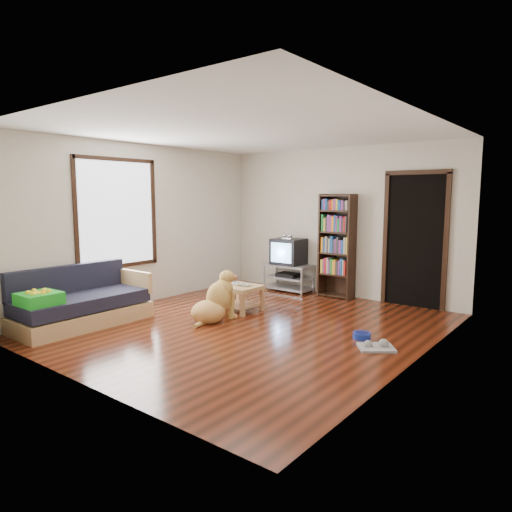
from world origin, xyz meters
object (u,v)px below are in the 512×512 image
Objects in this scene: bookshelf at (337,240)px; sofa at (82,306)px; green_cushion at (39,299)px; crt_tv at (289,251)px; coffee_table at (241,293)px; grey_rag at (376,348)px; laptop at (239,285)px; tv_stand at (288,276)px; dog at (216,302)px; dog_bowl at (362,336)px.

bookshelf is 1.00× the size of sofa.
crt_tv reaches higher than green_cushion.
crt_tv is 1.82m from coffee_table.
grey_rag is 2.42m from coffee_table.
coffee_table is (1.13, 2.56, -0.22)m from green_cushion.
crt_tv reaches higher than sofa.
crt_tv reaches higher than grey_rag.
crt_tv reaches higher than coffee_table.
tv_stand is (-0.28, 1.75, -0.14)m from laptop.
grey_rag is at bearing -8.75° from coffee_table.
laptop is at bearing 56.30° from sofa.
sofa reaches higher than laptop.
green_cushion is at bearing -147.97° from grey_rag.
grey_rag is at bearing 23.08° from sofa.
dog is at bearing -104.18° from bookshelf.
dog_bowl is at bearing -38.25° from crt_tv.
dog is at bearing -166.03° from dog_bowl.
tv_stand is 0.50× the size of bookshelf.
green_cushion is 4.37m from tv_stand.
dog_bowl is (2.07, -0.09, -0.37)m from laptop.
sofa reaches higher than green_cushion.
crt_tv reaches higher than tv_stand.
sofa is 2.00× the size of dog.
tv_stand is at bearing -174.37° from bookshelf.
bookshelf is (0.95, 0.07, 0.26)m from crt_tv.
dog is at bearing -84.89° from coffee_table.
green_cushion is 4.75m from bookshelf.
bookshelf is (0.67, 1.84, 0.59)m from laptop.
green_cushion is 4.16m from grey_rag.
green_cushion is 4.06m from dog_bowl.
sofa is 2.29m from coffee_table.
dog reaches higher than grey_rag.
grey_rag is at bearing -13.84° from laptop.
sofa is (-3.33, -1.80, 0.22)m from dog_bowl.
coffee_table is 0.61× the size of dog.
coffee_table is at bearing 171.25° from grey_rag.
green_cushion reaches higher than grey_rag.
dog is (1.31, 1.29, 0.01)m from sofa.
crt_tv is at bearing 99.16° from coffee_table.
grey_rag is (0.30, -0.25, -0.03)m from dog_bowl.
dog is (-2.02, -0.50, 0.23)m from dog_bowl.
bookshelf is (0.95, 0.09, 0.73)m from tv_stand.
tv_stand is (-2.35, 1.83, 0.23)m from dog_bowl.
tv_stand is at bearing 98.18° from dog.
laptop is 0.88× the size of grey_rag.
crt_tv is 0.99m from bookshelf.
dog is (0.34, -2.36, -0.48)m from crt_tv.
coffee_table is at bearing 56.72° from sofa.
sofa is at bearing -129.50° from laptop.
green_cushion reaches higher than laptop.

